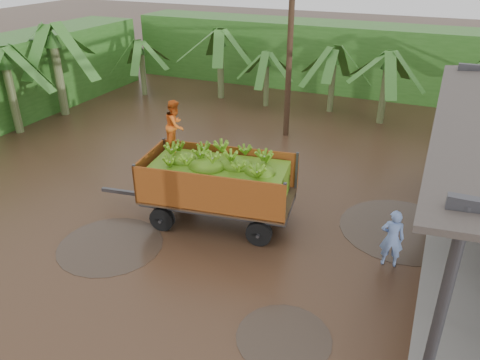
# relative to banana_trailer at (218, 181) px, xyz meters

# --- Properties ---
(ground) EXTENTS (100.00, 100.00, 0.00)m
(ground) POSITION_rel_banana_trailer_xyz_m (0.81, -0.22, -1.32)
(ground) COLOR black
(ground) RESTS_ON ground
(hedge_north) EXTENTS (22.00, 3.00, 3.60)m
(hedge_north) POSITION_rel_banana_trailer_xyz_m (-1.19, 15.78, 0.48)
(hedge_north) COLOR #2D661E
(hedge_north) RESTS_ON ground
(banana_trailer) EXTENTS (6.12, 2.70, 3.51)m
(banana_trailer) POSITION_rel_banana_trailer_xyz_m (0.00, 0.00, 0.00)
(banana_trailer) COLOR #BD5D1B
(banana_trailer) RESTS_ON ground
(man_blue) EXTENTS (0.63, 0.46, 1.61)m
(man_blue) POSITION_rel_banana_trailer_xyz_m (4.99, -0.18, -0.51)
(man_blue) COLOR #6984BF
(man_blue) RESTS_ON ground
(utility_pole) EXTENTS (1.20, 0.24, 7.51)m
(utility_pole) POSITION_rel_banana_trailer_xyz_m (-0.42, 7.56, 2.50)
(utility_pole) COLOR #47301E
(utility_pole) RESTS_ON ground
(banana_plants) EXTENTS (24.47, 17.93, 4.39)m
(banana_plants) POSITION_rel_banana_trailer_xyz_m (-4.39, 6.90, 0.53)
(banana_plants) COLOR #2D661E
(banana_plants) RESTS_ON ground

